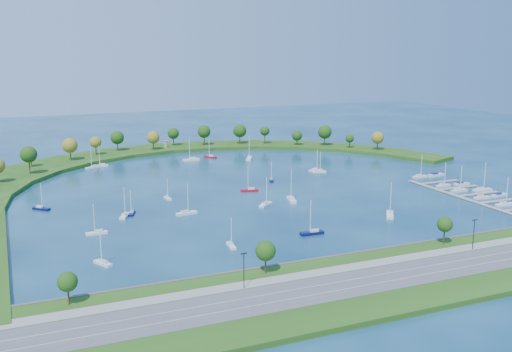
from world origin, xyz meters
name	(u,v)px	position (x,y,z in m)	size (l,w,h in m)	color
ground	(251,187)	(0.00, 0.00, 0.00)	(700.00, 700.00, 0.00)	#082946
south_shoreline	(412,273)	(0.03, -122.88, 1.00)	(420.00, 43.10, 11.60)	#254712
breakwater	(133,173)	(-46.33, 48.72, 0.99)	(286.74, 247.64, 2.00)	#254712
breakwater_trees	(173,141)	(-14.11, 86.79, 10.54)	(236.96, 92.02, 14.51)	#382314
harbor_tower	(166,144)	(-11.04, 115.57, 4.32)	(2.60, 2.60, 4.53)	gray
dock_system	(482,198)	(85.30, -61.00, 0.35)	(24.28, 82.00, 1.60)	gray
moored_boat_0	(186,212)	(-41.91, -33.64, 0.93)	(8.87, 3.63, 12.66)	white
moored_boat_1	(316,170)	(46.54, 20.04, 0.89)	(7.92, 2.39, 11.56)	white
moored_boat_2	(231,245)	(-39.47, -77.43, 0.86)	(2.87, 7.27, 10.40)	white
moored_boat_3	(101,165)	(-57.88, 78.74, 0.90)	(8.28, 3.76, 11.75)	white
moored_boat_4	(250,190)	(-3.74, -7.88, 0.91)	(8.52, 4.11, 12.08)	maroon
moored_boat_5	(312,232)	(-7.89, -76.26, 0.93)	(8.83, 2.84, 12.84)	#0A0F42
moored_boat_6	(168,197)	(-42.51, -6.75, 0.85)	(2.11, 6.58, 9.56)	white
moored_boat_7	(319,171)	(46.60, 16.65, 0.88)	(7.79, 4.07, 11.03)	white
moored_boat_8	(132,212)	(-62.08, -24.78, 0.85)	(4.17, 7.03, 9.98)	#0A0F42
moored_boat_9	(93,167)	(-62.86, 75.33, 0.91)	(8.52, 5.44, 12.18)	white
moored_boat_10	(390,214)	(31.71, -67.75, 0.97)	(7.60, 9.32, 13.97)	white
moored_boat_11	(41,208)	(-95.01, -3.25, 0.89)	(7.04, 6.98, 11.39)	#0A0F42
moored_boat_12	(250,158)	(26.92, 65.97, 0.99)	(7.31, 9.95, 14.53)	white
moored_boat_13	(291,199)	(6.26, -31.24, 0.97)	(5.09, 10.00, 14.15)	white
moored_boat_14	(210,156)	(6.92, 79.48, 0.90)	(6.90, 7.61, 11.83)	maroon
moored_boat_15	(191,159)	(-6.41, 75.31, 0.98)	(9.83, 2.75, 14.45)	white
moored_boat_16	(125,215)	(-65.42, -27.61, 0.90)	(5.54, 8.30, 11.93)	white
moored_boat_17	(266,204)	(-7.12, -33.75, 0.91)	(7.94, 6.93, 12.17)	white
moored_boat_18	(97,232)	(-78.92, -45.68, 0.89)	(7.72, 2.24, 11.31)	white
moored_boat_19	(271,179)	(14.71, 8.10, 0.85)	(4.40, 6.94, 9.92)	#0A0F42
moored_boat_20	(103,262)	(-81.81, -77.43, 0.87)	(5.06, 7.34, 10.59)	white
docked_boat_2	(505,204)	(85.51, -73.94, 0.92)	(8.57, 2.61, 12.50)	white
docked_boat_4	(482,197)	(85.53, -60.86, 0.89)	(7.89, 2.74, 11.40)	white
docked_boat_5	(499,195)	(95.98, -60.56, 0.63)	(8.65, 3.25, 1.72)	white
docked_boat_6	(459,190)	(85.52, -46.51, 0.92)	(8.51, 2.87, 12.31)	white
docked_boat_7	(482,189)	(96.00, -50.07, 0.96)	(9.56, 3.68, 13.70)	white
docked_boat_8	(443,185)	(85.52, -35.70, 0.89)	(8.04, 2.91, 11.57)	white
docked_boat_9	(461,184)	(95.98, -36.36, 0.60)	(8.15, 3.02, 1.63)	white
docked_boat_10	(420,176)	(87.92, -14.93, 0.89)	(7.93, 2.41, 11.57)	white
docked_boat_11	(436,175)	(97.86, -15.31, 0.71)	(9.70, 3.74, 1.93)	white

